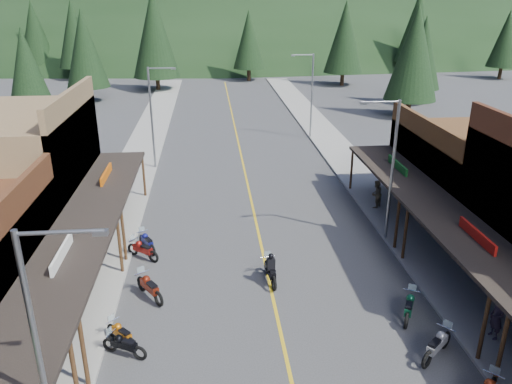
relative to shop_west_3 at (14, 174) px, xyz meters
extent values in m
plane|color=#38383A|center=(13.78, -11.30, -3.52)|extent=(220.00, 220.00, 0.00)
cube|color=gold|center=(13.78, 8.70, -3.51)|extent=(0.15, 90.00, 0.01)
cube|color=gray|center=(5.08, 8.70, -3.44)|extent=(3.40, 94.00, 0.15)
cube|color=gray|center=(22.48, 8.70, -3.44)|extent=(3.40, 94.00, 0.15)
cylinder|color=#472D19|center=(6.58, -14.70, -2.02)|extent=(0.16, 0.16, 3.00)
cube|color=#3F2111|center=(3.63, -9.60, -0.42)|extent=(0.30, 9.00, 6.20)
cube|color=black|center=(5.08, -9.60, -0.52)|extent=(3.20, 9.00, 0.18)
cylinder|color=#472D19|center=(6.58, -13.50, -2.02)|extent=(0.16, 0.16, 3.00)
cylinder|color=#472D19|center=(6.58, -5.70, -2.02)|extent=(0.16, 0.16, 3.00)
cube|color=silver|center=(5.08, -9.60, -0.32)|extent=(0.12, 3.00, 0.70)
cube|color=brown|center=(-0.22, 0.00, -0.02)|extent=(8.00, 10.20, 7.00)
cube|color=brown|center=(3.63, 0.00, 0.58)|extent=(0.30, 10.20, 8.20)
cube|color=black|center=(5.08, 0.00, -0.52)|extent=(3.20, 10.20, 0.18)
cylinder|color=#472D19|center=(6.58, -4.50, -2.02)|extent=(0.16, 0.16, 3.00)
cylinder|color=#472D19|center=(6.58, 4.50, -2.02)|extent=(0.16, 0.16, 3.00)
cube|color=#CC590C|center=(5.08, 0.00, -0.32)|extent=(0.12, 3.00, 0.70)
cylinder|color=#472D19|center=(20.98, -14.70, -2.02)|extent=(0.16, 0.16, 3.00)
cube|color=black|center=(22.48, -9.60, -0.52)|extent=(3.20, 9.00, 0.18)
cylinder|color=#472D19|center=(20.98, -13.50, -2.02)|extent=(0.16, 0.16, 3.00)
cylinder|color=#472D19|center=(20.98, -5.70, -2.02)|extent=(0.16, 0.16, 3.00)
cube|color=#B2140F|center=(22.48, -9.60, -0.32)|extent=(0.12, 3.00, 0.70)
cube|color=#4C2D16|center=(27.78, 0.00, -1.02)|extent=(8.00, 10.20, 5.00)
cube|color=#4C2D16|center=(23.93, 0.00, -0.42)|extent=(0.30, 10.20, 6.20)
cube|color=black|center=(22.48, 0.00, -0.52)|extent=(3.20, 10.20, 0.18)
cylinder|color=#472D19|center=(20.98, -4.50, -2.02)|extent=(0.16, 0.16, 3.00)
cylinder|color=#472D19|center=(20.98, 4.50, -2.02)|extent=(0.16, 0.16, 3.00)
cube|color=#14591E|center=(22.48, 0.00, -0.32)|extent=(0.12, 3.00, 0.70)
cylinder|color=gray|center=(6.68, -17.30, 0.48)|extent=(0.16, 0.16, 8.00)
cylinder|color=gray|center=(7.68, -17.30, 4.38)|extent=(2.00, 0.10, 0.10)
cube|color=gray|center=(8.58, -17.30, 4.33)|extent=(0.35, 0.18, 0.12)
cylinder|color=gray|center=(6.68, 10.70, 0.48)|extent=(0.16, 0.16, 8.00)
cylinder|color=gray|center=(7.68, 10.70, 4.38)|extent=(2.00, 0.10, 0.10)
cube|color=gray|center=(8.58, 10.70, 4.33)|extent=(0.35, 0.18, 0.12)
cylinder|color=gray|center=(20.88, -3.30, 0.48)|extent=(0.16, 0.16, 8.00)
cylinder|color=gray|center=(19.88, -3.30, 4.38)|extent=(2.00, 0.10, 0.10)
cube|color=gray|center=(18.98, -3.30, 4.33)|extent=(0.35, 0.18, 0.12)
cylinder|color=gray|center=(20.88, 18.70, 0.48)|extent=(0.16, 0.16, 8.00)
cylinder|color=gray|center=(19.88, 18.70, 4.38)|extent=(2.00, 0.10, 0.10)
cube|color=gray|center=(18.98, 18.70, 4.33)|extent=(0.35, 0.18, 0.12)
ellipsoid|color=black|center=(13.78, 123.70, -3.52)|extent=(310.00, 140.00, 60.00)
cylinder|color=black|center=(-10.22, 58.70, -2.52)|extent=(0.60, 0.60, 2.00)
cone|color=black|center=(-10.22, 58.70, 3.73)|extent=(5.88, 5.88, 10.50)
cylinder|color=black|center=(3.78, 46.70, -2.52)|extent=(0.60, 0.60, 2.00)
cone|color=black|center=(3.78, 46.70, 4.48)|extent=(6.72, 6.72, 12.00)
cylinder|color=black|center=(17.78, 54.70, -2.52)|extent=(0.60, 0.60, 2.00)
cone|color=black|center=(17.78, 54.70, 2.98)|extent=(5.04, 5.04, 9.00)
cylinder|color=black|center=(31.78, 48.70, -2.52)|extent=(0.60, 0.60, 2.00)
cone|color=black|center=(31.78, 48.70, 3.73)|extent=(5.88, 5.88, 10.50)
cylinder|color=black|center=(47.78, 60.70, -2.52)|extent=(0.60, 0.60, 2.00)
cone|color=black|center=(47.78, 60.70, 4.48)|extent=(6.72, 6.72, 12.00)
cylinder|color=black|center=(59.78, 52.70, -2.52)|extent=(0.60, 0.60, 2.00)
cone|color=black|center=(59.78, 52.70, 2.98)|extent=(5.04, 5.04, 9.00)
cylinder|color=black|center=(-18.22, 64.70, -2.52)|extent=(0.60, 0.60, 2.00)
cone|color=black|center=(-18.22, 64.70, 3.73)|extent=(5.88, 5.88, 10.50)
cylinder|color=black|center=(-8.22, 28.70, -2.52)|extent=(0.60, 0.60, 2.00)
cone|color=black|center=(-8.22, 28.70, 2.48)|extent=(4.48, 4.48, 8.00)
cylinder|color=black|center=(37.78, 33.70, -2.52)|extent=(0.60, 0.60, 2.00)
cone|color=black|center=(37.78, 33.70, 2.88)|extent=(4.93, 4.93, 8.80)
cylinder|color=black|center=(-4.22, 38.70, -2.52)|extent=(0.60, 0.60, 2.00)
cone|color=black|center=(-4.22, 38.70, 3.28)|extent=(5.38, 5.38, 9.60)
cylinder|color=black|center=(33.78, 26.70, -2.52)|extent=(0.60, 0.60, 2.00)
cone|color=black|center=(33.78, 26.70, 3.68)|extent=(5.82, 5.82, 10.40)
imported|color=#291F2F|center=(22.22, -12.37, -2.45)|extent=(0.49, 0.70, 1.83)
imported|color=brown|center=(21.67, 1.02, -2.45)|extent=(1.00, 0.98, 1.83)
camera|label=1|loc=(11.19, -27.92, 9.40)|focal=35.00mm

